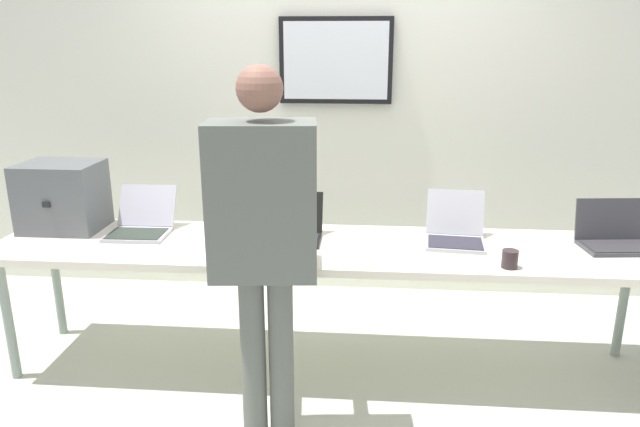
{
  "coord_description": "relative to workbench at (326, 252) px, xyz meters",
  "views": [
    {
      "loc": [
        0.2,
        -2.9,
        1.76
      ],
      "look_at": [
        -0.05,
        0.15,
        0.85
      ],
      "focal_mm": 32.8,
      "sensor_mm": 36.0,
      "label": 1
    }
  ],
  "objects": [
    {
      "name": "ground",
      "position": [
        0.0,
        0.0,
        -0.7
      ],
      "size": [
        8.0,
        8.0,
        0.04
      ],
      "primitive_type": "cube",
      "color": "#B7BCAB"
    },
    {
      "name": "laptop_station_0",
      "position": [
        -1.04,
        0.12,
        0.1
      ],
      "size": [
        0.33,
        0.38,
        0.23
      ],
      "color": "#B1AEBB",
      "rests_on": "workbench"
    },
    {
      "name": "paper_sheet",
      "position": [
        -0.53,
        -0.17,
        0.04
      ],
      "size": [
        0.28,
        0.34,
        0.0
      ],
      "color": "white",
      "rests_on": "workbench"
    },
    {
      "name": "equipment_box",
      "position": [
        -1.5,
        0.15,
        0.23
      ],
      "size": [
        0.42,
        0.35,
        0.38
      ],
      "color": "#595D60",
      "rests_on": "workbench"
    },
    {
      "name": "back_wall",
      "position": [
        -0.0,
        1.13,
        0.64
      ],
      "size": [
        8.0,
        0.11,
        2.63
      ],
      "color": "silver",
      "rests_on": "ground"
    },
    {
      "name": "workbench",
      "position": [
        0.0,
        0.0,
        0.0
      ],
      "size": [
        3.53,
        0.7,
        0.72
      ],
      "color": "white",
      "rests_on": "ground"
    },
    {
      "name": "laptop_station_2",
      "position": [
        0.68,
        0.11,
        0.1
      ],
      "size": [
        0.34,
        0.38,
        0.25
      ],
      "color": "#B0B1B6",
      "rests_on": "workbench"
    },
    {
      "name": "laptop_station_3",
      "position": [
        1.5,
        0.09,
        0.1
      ],
      "size": [
        0.39,
        0.3,
        0.24
      ],
      "color": "#38393D",
      "rests_on": "workbench"
    },
    {
      "name": "person",
      "position": [
        -0.22,
        -0.62,
        0.33
      ],
      "size": [
        0.47,
        0.62,
        1.67
      ],
      "color": "#5F655E",
      "rests_on": "ground"
    },
    {
      "name": "coffee_mug",
      "position": [
        0.89,
        -0.25,
        0.09
      ],
      "size": [
        0.08,
        0.08,
        0.09
      ],
      "color": "#312528",
      "rests_on": "workbench"
    },
    {
      "name": "laptop_station_1",
      "position": [
        -0.19,
        0.09,
        0.1
      ],
      "size": [
        0.32,
        0.31,
        0.23
      ],
      "color": "black",
      "rests_on": "workbench"
    }
  ]
}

